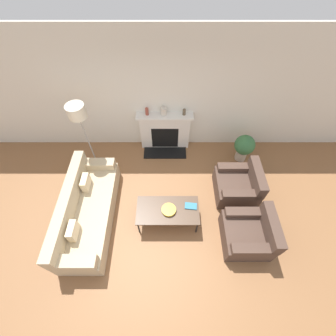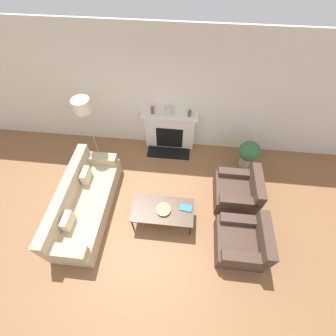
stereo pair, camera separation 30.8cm
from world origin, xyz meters
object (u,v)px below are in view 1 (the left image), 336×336
object	(u,v)px
fireplace	(165,132)
armchair_near	(249,234)
mantel_vase_center_right	(184,112)
potted_plant	(244,147)
bowl	(169,210)
mantel_vase_left	(147,111)
mantel_vase_center_left	(164,111)
coffee_table	(168,211)
couch	(87,211)
floor_lamp	(79,117)
book	(191,206)
armchair_far	(238,185)

from	to	relation	value
fireplace	armchair_near	xyz separation A→B (m)	(1.61, -2.53, -0.21)
mantel_vase_center_right	potted_plant	size ratio (longest dim) A/B	0.20
fireplace	bowl	distance (m)	2.13
mantel_vase_left	mantel_vase_center_left	world-z (taller)	mantel_vase_center_left
coffee_table	mantel_vase_center_right	size ratio (longest dim) A/B	8.53
fireplace	couch	distance (m)	2.59
floor_lamp	mantel_vase_center_right	world-z (taller)	floor_lamp
book	mantel_vase_center_left	distance (m)	2.22
couch	bowl	world-z (taller)	couch
fireplace	mantel_vase_left	size ratio (longest dim) A/B	7.51
coffee_table	mantel_vase_left	xyz separation A→B (m)	(-0.47, 2.13, 0.70)
mantel_vase_left	mantel_vase_center_right	xyz separation A→B (m)	(0.85, 0.00, -0.02)
armchair_far	couch	bearing A→B (deg)	-78.97
fireplace	mantel_vase_left	world-z (taller)	mantel_vase_left
book	potted_plant	xyz separation A→B (m)	(1.38, 1.60, -0.02)
armchair_far	mantel_vase_center_right	xyz separation A→B (m)	(-1.16, 1.46, 0.81)
armchair_far	mantel_vase_center_left	world-z (taller)	mantel_vase_center_left
couch	potted_plant	distance (m)	3.82
armchair_near	floor_lamp	distance (m)	3.98
couch	mantel_vase_center_right	world-z (taller)	mantel_vase_center_right
book	mantel_vase_left	xyz separation A→B (m)	(-0.93, 2.05, 0.66)
armchair_near	mantel_vase_center_left	world-z (taller)	mantel_vase_center_left
couch	bowl	xyz separation A→B (m)	(1.65, -0.07, 0.17)
book	mantel_vase_center_right	distance (m)	2.15
fireplace	mantel_vase_left	distance (m)	0.73
floor_lamp	fireplace	bearing A→B (deg)	20.94
mantel_vase_center_left	mantel_vase_center_right	xyz separation A→B (m)	(0.47, 0.00, -0.02)
coffee_table	mantel_vase_center_left	bearing A→B (deg)	92.48
mantel_vase_left	mantel_vase_center_right	distance (m)	0.85
coffee_table	bowl	bearing A→B (deg)	-36.66
potted_plant	armchair_far	bearing A→B (deg)	-106.32
couch	mantel_vase_left	distance (m)	2.51
armchair_far	bowl	xyz separation A→B (m)	(-1.52, -0.68, 0.19)
bowl	potted_plant	world-z (taller)	potted_plant
mantel_vase_center_right	potted_plant	xyz separation A→B (m)	(1.46, -0.45, -0.66)
armchair_near	mantel_vase_center_left	size ratio (longest dim) A/B	4.66
coffee_table	couch	bearing A→B (deg)	178.21
mantel_vase_center_left	floor_lamp	bearing A→B (deg)	-158.37
armchair_near	bowl	xyz separation A→B (m)	(-1.52, 0.40, 0.19)
couch	armchair_far	distance (m)	3.22
couch	mantel_vase_left	bearing A→B (deg)	-29.02
coffee_table	mantel_vase_left	size ratio (longest dim) A/B	6.89
potted_plant	floor_lamp	bearing A→B (deg)	-176.73
armchair_near	mantel_vase_left	world-z (taller)	mantel_vase_left
fireplace	book	xyz separation A→B (m)	(0.52, -2.04, -0.05)
fireplace	floor_lamp	distance (m)	2.06
book	floor_lamp	distance (m)	2.81
potted_plant	book	bearing A→B (deg)	-130.79
book	mantel_vase_center_left	bearing A→B (deg)	111.14
armchair_near	floor_lamp	bearing A→B (deg)	-119.87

